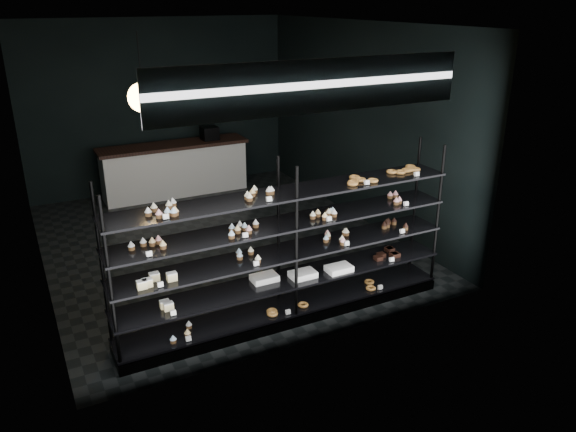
% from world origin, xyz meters
% --- Properties ---
extents(room, '(5.01, 6.01, 3.20)m').
position_xyz_m(room, '(0.00, 0.00, 1.60)').
color(room, black).
rests_on(room, ground).
extents(display_shelf, '(4.00, 0.50, 1.91)m').
position_xyz_m(display_shelf, '(-0.08, -2.45, 0.63)').
color(display_shelf, black).
rests_on(display_shelf, room).
extents(signage, '(3.30, 0.05, 0.50)m').
position_xyz_m(signage, '(0.00, -2.93, 2.75)').
color(signage, '#0C1540').
rests_on(signage, room).
extents(pendant_lamp, '(0.34, 0.34, 0.90)m').
position_xyz_m(pendant_lamp, '(-1.19, -1.01, 2.45)').
color(pendant_lamp, black).
rests_on(pendant_lamp, room).
extents(service_counter, '(2.77, 0.65, 1.23)m').
position_xyz_m(service_counter, '(0.08, 2.50, 0.50)').
color(service_counter, silver).
rests_on(service_counter, room).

